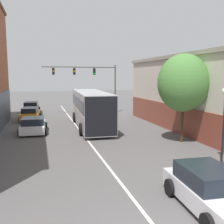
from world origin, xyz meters
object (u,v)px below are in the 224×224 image
(parked_car_left_near, at_px, (30,114))
(street_lamp, at_px, (224,113))
(parked_car_left_mid, at_px, (31,108))
(street_tree_near, at_px, (183,83))
(bus, at_px, (91,107))
(parked_car_left_far, at_px, (33,125))
(traffic_signal_gantry, at_px, (91,77))
(hatchback_foreground, at_px, (210,190))

(parked_car_left_near, height_order, street_lamp, street_lamp)
(parked_car_left_mid, height_order, street_lamp, street_lamp)
(parked_car_left_near, relative_size, parked_car_left_mid, 0.96)
(parked_car_left_near, xyz_separation_m, street_tree_near, (10.56, -12.70, 3.51))
(bus, relative_size, street_tree_near, 1.66)
(parked_car_left_mid, relative_size, parked_car_left_far, 1.12)
(traffic_signal_gantry, bearing_deg, parked_car_left_far, -125.21)
(street_lamp, bearing_deg, traffic_signal_gantry, 98.76)
(bus, height_order, street_lamp, street_lamp)
(parked_car_left_near, bearing_deg, parked_car_left_far, -170.54)
(parked_car_left_near, distance_m, street_lamp, 20.23)
(parked_car_left_far, relative_size, street_lamp, 1.02)
(street_tree_near, bearing_deg, parked_car_left_mid, 120.05)
(bus, distance_m, parked_car_left_mid, 12.65)
(street_tree_near, bearing_deg, bus, 126.29)
(parked_car_left_mid, xyz_separation_m, parked_car_left_far, (0.46, -12.22, -0.08))
(street_lamp, distance_m, street_tree_near, 4.86)
(street_lamp, bearing_deg, parked_car_left_near, 120.69)
(parked_car_left_mid, relative_size, street_lamp, 1.14)
(bus, bearing_deg, hatchback_foreground, -173.24)
(traffic_signal_gantry, relative_size, street_lamp, 2.23)
(hatchback_foreground, bearing_deg, parked_car_left_far, 26.17)
(parked_car_left_mid, bearing_deg, bus, -150.87)
(hatchback_foreground, height_order, street_tree_near, street_tree_near)
(traffic_signal_gantry, bearing_deg, parked_car_left_near, -157.73)
(hatchback_foreground, distance_m, street_lamp, 5.87)
(hatchback_foreground, xyz_separation_m, street_lamp, (3.73, 4.07, 1.99))
(hatchback_foreground, bearing_deg, street_tree_near, -21.14)
(parked_car_left_near, height_order, street_tree_near, street_tree_near)
(bus, height_order, parked_car_left_near, bus)
(bus, bearing_deg, street_lamp, -154.63)
(hatchback_foreground, relative_size, street_tree_near, 0.70)
(parked_car_left_near, bearing_deg, street_tree_near, -134.47)
(parked_car_left_mid, distance_m, street_tree_near, 21.43)
(bus, height_order, parked_car_left_mid, bus)
(parked_car_left_far, height_order, street_tree_near, street_tree_near)
(hatchback_foreground, distance_m, street_tree_near, 10.18)
(bus, xyz_separation_m, street_lamp, (4.82, -11.58, 0.85))
(bus, xyz_separation_m, street_tree_near, (5.11, -6.96, 2.33))
(parked_car_left_near, xyz_separation_m, parked_car_left_far, (0.43, -6.61, -0.04))
(bus, distance_m, street_tree_near, 8.95)
(parked_car_left_near, relative_size, traffic_signal_gantry, 0.49)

